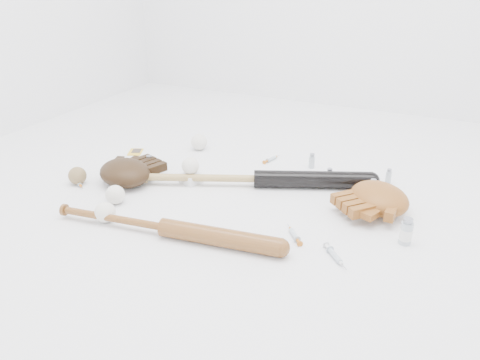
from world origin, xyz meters
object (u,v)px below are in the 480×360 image
at_px(pedestal, 191,178).
at_px(glove_dark, 125,172).
at_px(bat_dark, 257,179).
at_px(bat_wood, 164,227).

bearing_deg(pedestal, glove_dark, -153.60).
bearing_deg(bat_dark, glove_dark, 178.56).
distance_m(bat_dark, bat_wood, 0.51).
height_order(bat_wood, pedestal, bat_wood).
xyz_separation_m(glove_dark, pedestal, (0.25, 0.12, -0.03)).
bearing_deg(bat_wood, bat_dark, 67.16).
xyz_separation_m(bat_wood, glove_dark, (-0.39, 0.28, 0.02)).
bearing_deg(glove_dark, pedestal, 46.57).
bearing_deg(bat_dark, pedestal, 174.07).
xyz_separation_m(bat_dark, bat_wood, (-0.14, -0.49, -0.00)).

